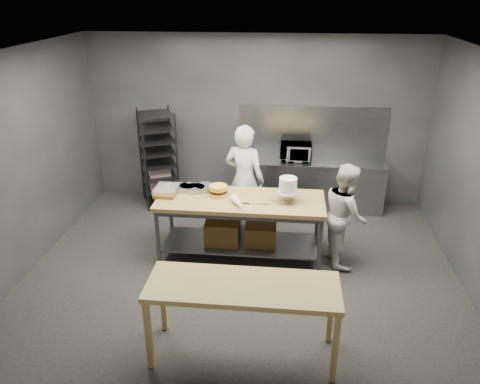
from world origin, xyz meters
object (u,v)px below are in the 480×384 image
object	(u,v)px
chef_behind	(244,180)
speed_rack	(159,159)
frosted_cake_stand	(288,187)
work_table	(240,221)
layer_cake	(218,191)
chef_right	(345,214)
near_counter	(243,292)
microwave	(296,152)

from	to	relation	value
chef_behind	speed_rack	bearing A→B (deg)	-11.51
frosted_cake_stand	work_table	bearing A→B (deg)	178.33
speed_rack	work_table	bearing A→B (deg)	-45.79
chef_behind	frosted_cake_stand	distance (m)	1.08
layer_cake	chef_behind	bearing A→B (deg)	65.79
work_table	frosted_cake_stand	xyz separation A→B (m)	(0.68, -0.02, 0.58)
work_table	chef_right	world-z (taller)	chef_right
near_counter	layer_cake	distance (m)	2.21
chef_right	layer_cake	bearing A→B (deg)	80.14
chef_behind	chef_right	size ratio (longest dim) A/B	1.20
microwave	speed_rack	bearing A→B (deg)	-178.13
near_counter	chef_behind	distance (m)	2.83
speed_rack	layer_cake	xyz separation A→B (m)	(1.33, -1.61, 0.14)
near_counter	chef_right	size ratio (longest dim) A/B	1.33
chef_behind	layer_cake	size ratio (longest dim) A/B	6.81
work_table	speed_rack	world-z (taller)	speed_rack
speed_rack	chef_right	size ratio (longest dim) A/B	1.17
work_table	microwave	bearing A→B (deg)	65.75
work_table	microwave	size ratio (longest dim) A/B	4.43
near_counter	frosted_cake_stand	size ratio (longest dim) A/B	5.52
work_table	frosted_cake_stand	size ratio (longest dim) A/B	6.62
work_table	chef_behind	bearing A→B (deg)	90.57
work_table	microwave	xyz separation A→B (m)	(0.80, 1.77, 0.48)
microwave	layer_cake	bearing A→B (deg)	-123.42
near_counter	speed_rack	world-z (taller)	speed_rack
work_table	chef_behind	xyz separation A→B (m)	(-0.01, 0.77, 0.33)
speed_rack	chef_right	distance (m)	3.58
speed_rack	chef_behind	distance (m)	1.88
near_counter	speed_rack	bearing A→B (deg)	116.92
work_table	chef_right	bearing A→B (deg)	0.19
speed_rack	microwave	bearing A→B (deg)	1.87
work_table	chef_right	size ratio (longest dim) A/B	1.60
work_table	layer_cake	size ratio (longest dim) A/B	9.08
speed_rack	microwave	size ratio (longest dim) A/B	3.23
speed_rack	near_counter	bearing A→B (deg)	-63.08
microwave	layer_cake	world-z (taller)	microwave
work_table	chef_behind	world-z (taller)	chef_behind
chef_behind	layer_cake	distance (m)	0.76
chef_behind	near_counter	bearing A→B (deg)	113.08
work_table	layer_cake	xyz separation A→B (m)	(-0.32, 0.08, 0.43)
speed_rack	layer_cake	world-z (taller)	speed_rack
work_table	near_counter	size ratio (longest dim) A/B	1.20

